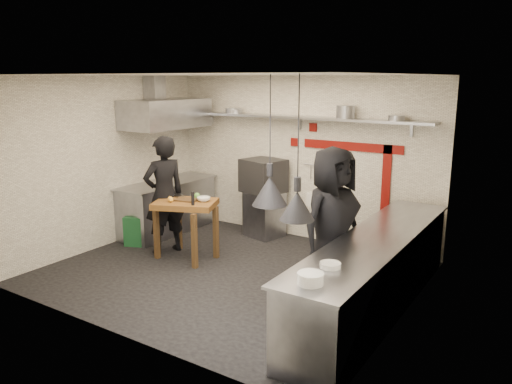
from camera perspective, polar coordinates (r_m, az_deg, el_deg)
The scene contains 47 objects.
floor at distance 7.33m, azimuth -3.02°, elevation -9.24°, with size 5.00×5.00×0.00m, color black.
ceiling at distance 6.79m, azimuth -3.31°, elevation 13.22°, with size 5.00×5.00×0.00m, color silver.
wall_back at distance 8.68m, azimuth 5.03°, elevation 3.84°, with size 5.00×0.04×2.80m, color white.
wall_front at distance 5.41m, azimuth -16.33°, elevation -2.17°, with size 5.00×0.04×2.80m, color white.
wall_left at distance 8.61m, azimuth -16.76°, elevation 3.27°, with size 0.04×4.20×2.80m, color white.
wall_right at distance 5.85m, azimuth 17.09°, elevation -1.12°, with size 0.04×4.20×2.80m, color white.
red_band_horiz at distance 8.23m, azimuth 10.87°, elevation 5.13°, with size 1.70×0.02×0.14m, color maroon.
red_band_vert at distance 8.10m, azimuth 14.66°, elevation 1.38°, with size 0.14×0.02×1.10m, color maroon.
red_tile_a at distance 8.48m, azimuth 6.54°, elevation 7.34°, with size 0.14×0.02×0.14m, color maroon.
red_tile_b at distance 8.67m, azimuth 4.42°, elevation 5.71°, with size 0.14×0.02×0.14m, color maroon.
back_shelf at distance 8.44m, azimuth 4.55°, elevation 8.52°, with size 4.60×0.34×0.04m, color gray.
shelf_bracket_left at distance 9.62m, azimuth -5.14°, elevation 8.44°, with size 0.04×0.06×0.24m, color gray.
shelf_bracket_mid at distance 8.58m, azimuth 5.02°, elevation 7.91°, with size 0.04×0.06×0.24m, color gray.
shelf_bracket_right at distance 7.88m, azimuth 17.40°, elevation 6.93°, with size 0.04×0.06×0.24m, color gray.
pan_far_left at distance 9.11m, azimuth -2.63°, elevation 9.27°, with size 0.28×0.28×0.09m, color gray.
pan_mid_left at distance 9.08m, azimuth -2.36°, elevation 9.20°, with size 0.25×0.25×0.07m, color gray.
stock_pot at distance 8.05m, azimuth 10.18°, elevation 9.00°, with size 0.29×0.29×0.20m, color gray.
pan_right at distance 7.78m, azimuth 15.75°, elevation 8.15°, with size 0.24×0.24×0.08m, color gray.
oven_stand at distance 8.85m, azimuth 0.96°, elevation -2.56°, with size 0.58×0.53×0.80m, color gray.
combi_oven at distance 8.73m, azimuth 0.85°, elevation 1.87°, with size 0.66×0.61×0.58m, color black.
oven_door at distance 8.50m, azimuth -0.20°, elevation 1.57°, with size 0.46×0.03×0.46m, color maroon.
oven_glass at distance 8.49m, azimuth 0.05°, elevation 1.56°, with size 0.33×0.01×0.34m, color black.
hand_sink at distance 8.41m, azimuth 7.68°, elevation -0.84°, with size 0.46×0.34×0.22m, color silver.
sink_tap at distance 8.37m, azimuth 7.72°, elevation 0.36°, with size 0.03×0.03×0.14m, color gray.
sink_drain at distance 8.49m, azimuth 7.48°, elevation -3.78°, with size 0.06×0.06×0.66m, color gray.
utensil_rail at distance 8.42m, azimuth 8.20°, elevation 2.93°, with size 0.02×0.02×0.90m, color gray.
counter_right at distance 6.23m, azimuth 13.38°, elevation -9.22°, with size 0.70×3.80×0.90m, color gray.
counter_right_top at distance 6.08m, azimuth 13.61°, elevation -5.15°, with size 0.76×3.90×0.03m, color gray.
plate_stack at distance 4.61m, azimuth 6.24°, elevation -9.81°, with size 0.24×0.24×0.11m, color silver.
small_bowl_right at distance 5.03m, azimuth 8.49°, elevation -8.27°, with size 0.21×0.21×0.05m, color silver.
counter_left at distance 9.27m, azimuth -10.05°, elevation -1.73°, with size 0.70×1.90×0.90m, color gray.
counter_left_top at distance 9.16m, azimuth -10.16°, elevation 1.08°, with size 0.76×2.00×0.03m, color gray.
extractor_hood at distance 8.96m, azimuth -10.24°, elevation 8.80°, with size 0.78×1.60×0.50m, color gray.
hood_duct at distance 9.12m, azimuth -11.51°, elevation 11.33°, with size 0.28×0.28×0.50m, color gray.
green_bin at distance 8.70m, azimuth -13.30°, elevation -4.21°, with size 0.38×0.38×0.50m, color #184E28.
prep_table at distance 7.83m, azimuth -7.99°, elevation -4.30°, with size 0.92×0.64×0.92m, color brown, non-canonical shape.
cutting_board at distance 7.74m, azimuth -7.96°, elevation -0.88°, with size 0.33×0.23×0.03m, color #4A331B.
pepper_mill at distance 7.43m, azimuth -7.24°, elevation -0.74°, with size 0.05×0.05×0.20m, color black.
lemon_a at distance 7.71m, azimuth -9.77°, elevation -0.79°, with size 0.08×0.08×0.08m, color gold.
lemon_b at distance 7.65m, azimuth -9.69°, elevation -0.90°, with size 0.07×0.07×0.07m, color gold.
veg_ball at distance 7.81m, azimuth -6.76°, elevation -0.44°, with size 0.10×0.10×0.10m, color #4F9036.
steel_tray at distance 8.00m, azimuth -8.83°, elevation -0.43°, with size 0.19×0.12×0.03m, color gray.
bowl at distance 7.66m, azimuth -6.00°, elevation -0.82°, with size 0.21×0.21×0.06m, color silver.
heat_lamp_near at distance 5.39m, azimuth 1.62°, elevation 5.80°, with size 0.39×0.39×1.41m, color black, non-canonical shape.
heat_lamp_far at distance 4.73m, azimuth 4.84°, elevation 4.92°, with size 0.34×0.34×1.39m, color black, non-canonical shape.
chef_left at distance 8.05m, azimuth -10.45°, elevation -0.35°, with size 0.69×0.45×1.89m, color black.
chef_right at distance 6.27m, azimuth 8.65°, elevation -3.73°, with size 0.96×0.62×1.96m, color black.
Camera 1 is at (4.00, -5.48, 2.76)m, focal length 35.00 mm.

